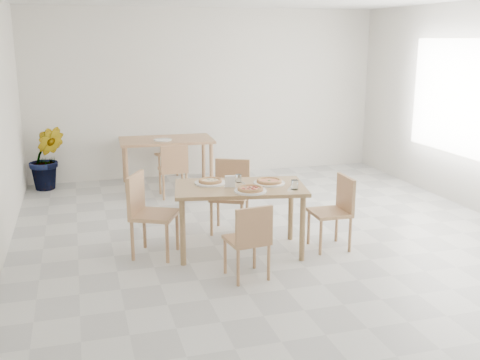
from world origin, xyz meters
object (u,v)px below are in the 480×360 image
object	(u,v)px
pizza_mushroom	(210,181)
pizza_margherita	(269,181)
pizza_pepperoni	(250,189)
tumbler_a	(295,185)
napkin_holder	(230,182)
chair_back_n	(162,148)
plate_empty	(163,140)
plate_pepperoni	(250,191)
potted_plant	(47,158)
chair_west	(147,209)
chair_north	(231,190)
chair_back_s	(174,167)
plate_mushroom	(210,183)
second_table	(166,144)
tumbler_b	(238,178)
plate_margherita	(269,183)
chair_south	(250,237)
chair_east	(336,207)
main_table	(240,194)

from	to	relation	value
pizza_mushroom	pizza_margherita	bearing A→B (deg)	-17.36
pizza_pepperoni	tumbler_a	bearing A→B (deg)	-4.40
napkin_holder	chair_back_n	bearing A→B (deg)	106.75
tumbler_a	plate_empty	world-z (taller)	tumbler_a
pizza_margherita	plate_empty	world-z (taller)	pizza_margherita
plate_pepperoni	plate_empty	world-z (taller)	same
potted_plant	chair_west	bearing A→B (deg)	-70.38
chair_north	chair_back_n	world-z (taller)	chair_north
pizza_mushroom	chair_back_s	bearing A→B (deg)	91.09
pizza_pepperoni	potted_plant	size ratio (longest dim) A/B	0.31
pizza_pepperoni	plate_mushroom	bearing A→B (deg)	125.85
chair_north	tumbler_a	xyz separation A→B (m)	(0.41, -1.03, 0.30)
plate_empty	second_table	bearing A→B (deg)	58.57
pizza_margherita	napkin_holder	xyz separation A→B (m)	(-0.46, -0.04, 0.03)
plate_mushroom	tumbler_a	size ratio (longest dim) A/B	3.46
tumbler_b	plate_empty	size ratio (longest dim) A/B	0.31
pizza_pepperoni	chair_back_s	size ratio (longest dim) A/B	0.38
pizza_mushroom	pizza_pepperoni	distance (m)	0.55
chair_north	plate_margherita	distance (m)	0.82
chair_south	chair_north	distance (m)	1.51
potted_plant	pizza_pepperoni	bearing A→B (deg)	-59.30
chair_back_n	chair_north	bearing A→B (deg)	-99.78
plate_margherita	chair_back_n	bearing A→B (deg)	98.69
plate_mushroom	second_table	size ratio (longest dim) A/B	0.23
chair_east	plate_mushroom	world-z (taller)	chair_east
chair_south	chair_back_n	bearing A→B (deg)	-95.73
main_table	plate_pepperoni	xyz separation A→B (m)	(0.04, -0.26, 0.10)
tumbler_a	second_table	size ratio (longest dim) A/B	0.07
chair_back_n	plate_empty	distance (m)	0.93
chair_south	tumbler_b	world-z (taller)	tumbler_b
pizza_pepperoni	napkin_holder	distance (m)	0.27
chair_east	pizza_pepperoni	distance (m)	1.07
chair_south	napkin_holder	world-z (taller)	napkin_holder
chair_west	napkin_holder	size ratio (longest dim) A/B	6.85
tumbler_b	tumbler_a	bearing A→B (deg)	-43.40
chair_north	chair_back_s	world-z (taller)	chair_north
main_table	tumbler_a	world-z (taller)	tumbler_a
pizza_pepperoni	napkin_holder	world-z (taller)	napkin_holder
tumbler_b	potted_plant	bearing A→B (deg)	123.77
plate_empty	chair_back_s	bearing A→B (deg)	-85.86
chair_west	pizza_mushroom	bearing A→B (deg)	-63.95
main_table	plate_mushroom	size ratio (longest dim) A/B	4.39
chair_back_n	chair_east	bearing A→B (deg)	-88.34
pizza_margherita	pizza_mushroom	size ratio (longest dim) A/B	0.94
plate_margherita	second_table	world-z (taller)	plate_margherita
napkin_holder	second_table	xyz separation A→B (m)	(-0.18, 3.19, -0.15)
pizza_margherita	chair_back_s	distance (m)	2.48
chair_north	plate_margherita	xyz separation A→B (m)	(0.23, -0.75, 0.26)
second_table	main_table	bearing A→B (deg)	-82.17
pizza_pepperoni	second_table	xyz separation A→B (m)	(-0.34, 3.40, -0.12)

